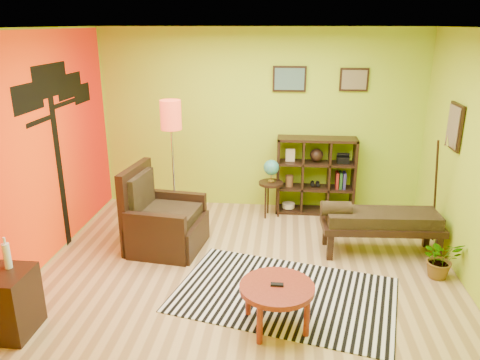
# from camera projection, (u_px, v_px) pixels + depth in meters

# --- Properties ---
(ground) EXTENTS (5.00, 5.00, 0.00)m
(ground) POSITION_uv_depth(u_px,v_px,m) (246.00, 273.00, 5.60)
(ground) COLOR tan
(ground) RESTS_ON ground
(room_shell) EXTENTS (5.04, 4.54, 2.82)m
(room_shell) POSITION_uv_depth(u_px,v_px,m) (238.00, 125.00, 5.05)
(room_shell) COLOR #A6CD24
(room_shell) RESTS_ON ground
(zebra_rug) EXTENTS (2.64, 2.00, 0.01)m
(zebra_rug) POSITION_uv_depth(u_px,v_px,m) (285.00, 294.00, 5.15)
(zebra_rug) COLOR white
(zebra_rug) RESTS_ON ground
(coffee_table) EXTENTS (0.73, 0.73, 0.47)m
(coffee_table) POSITION_uv_depth(u_px,v_px,m) (277.00, 291.00, 4.52)
(coffee_table) COLOR maroon
(coffee_table) RESTS_ON ground
(armchair) EXTENTS (1.01, 1.02, 1.10)m
(armchair) POSITION_uv_depth(u_px,v_px,m) (162.00, 224.00, 6.16)
(armchair) COLOR black
(armchair) RESTS_ON ground
(side_cabinet) EXTENTS (0.54, 0.49, 0.96)m
(side_cabinet) POSITION_uv_depth(u_px,v_px,m) (3.00, 302.00, 4.44)
(side_cabinet) COLOR black
(side_cabinet) RESTS_ON ground
(floor_lamp) EXTENTS (0.29, 0.29, 1.90)m
(floor_lamp) POSITION_uv_depth(u_px,v_px,m) (171.00, 128.00, 6.16)
(floor_lamp) COLOR silver
(floor_lamp) RESTS_ON ground
(globe_table) EXTENTS (0.37, 0.37, 0.91)m
(globe_table) POSITION_uv_depth(u_px,v_px,m) (271.00, 174.00, 7.03)
(globe_table) COLOR black
(globe_table) RESTS_ON ground
(cube_shelf) EXTENTS (1.20, 0.35, 1.20)m
(cube_shelf) POSITION_uv_depth(u_px,v_px,m) (316.00, 176.00, 7.23)
(cube_shelf) COLOR black
(cube_shelf) RESTS_ON ground
(bench) EXTENTS (1.56, 0.62, 0.70)m
(bench) POSITION_uv_depth(u_px,v_px,m) (378.00, 221.00, 5.96)
(bench) COLOR black
(bench) RESTS_ON ground
(potted_plant) EXTENTS (0.52, 0.56, 0.38)m
(potted_plant) POSITION_uv_depth(u_px,v_px,m) (440.00, 262.00, 5.46)
(potted_plant) COLOR #26661E
(potted_plant) RESTS_ON ground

